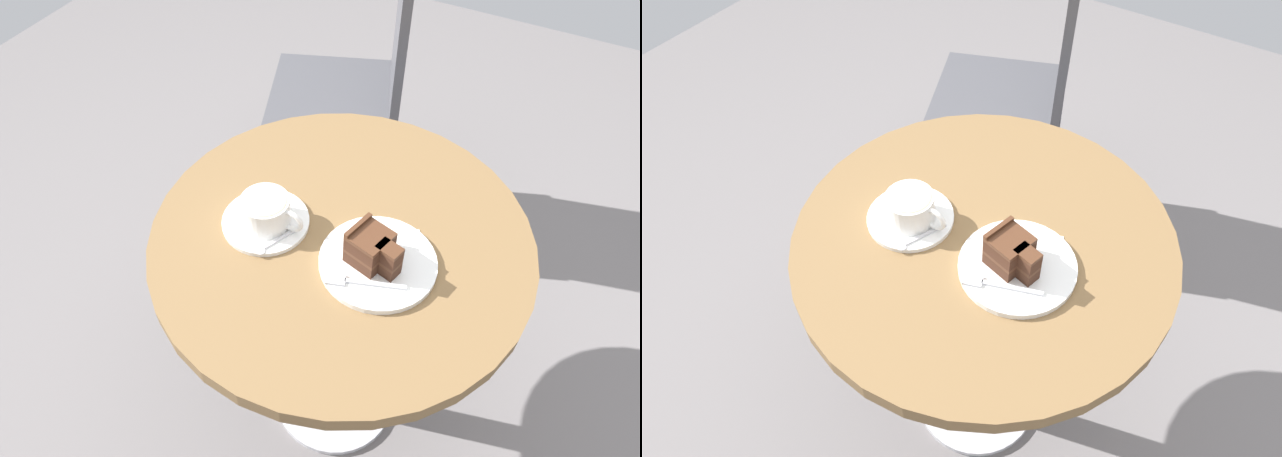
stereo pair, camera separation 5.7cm
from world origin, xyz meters
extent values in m
cube|color=slate|center=(0.00, 0.00, -0.01)|extent=(4.40, 4.40, 0.01)
cylinder|color=brown|center=(0.00, 0.00, 0.68)|extent=(0.70, 0.70, 0.03)
cylinder|color=silver|center=(0.00, 0.00, 0.34)|extent=(0.07, 0.07, 0.64)
cylinder|color=silver|center=(0.00, 0.00, 0.01)|extent=(0.32, 0.32, 0.02)
cylinder|color=white|center=(-0.14, -0.04, 0.70)|extent=(0.16, 0.16, 0.01)
cylinder|color=white|center=(-0.13, -0.04, 0.73)|extent=(0.09, 0.09, 0.06)
cylinder|color=#D6B789|center=(-0.13, -0.04, 0.76)|extent=(0.08, 0.08, 0.00)
torus|color=white|center=(-0.08, -0.04, 0.73)|extent=(0.05, 0.01, 0.05)
cube|color=silver|center=(-0.09, -0.06, 0.71)|extent=(0.04, 0.08, 0.00)
ellipsoid|color=silver|center=(-0.11, -0.11, 0.71)|extent=(0.02, 0.02, 0.00)
cylinder|color=white|center=(0.09, -0.03, 0.70)|extent=(0.21, 0.21, 0.01)
cube|color=#422619|center=(0.07, -0.04, 0.72)|extent=(0.08, 0.08, 0.02)
cube|color=#422619|center=(0.11, -0.05, 0.72)|extent=(0.05, 0.04, 0.02)
cube|color=#4C2B19|center=(0.07, -0.04, 0.74)|extent=(0.08, 0.08, 0.01)
cube|color=#4C2B19|center=(0.11, -0.05, 0.74)|extent=(0.05, 0.04, 0.01)
cube|color=#422619|center=(0.07, -0.04, 0.75)|extent=(0.08, 0.08, 0.02)
cube|color=#422619|center=(0.11, -0.05, 0.75)|extent=(0.05, 0.04, 0.02)
cube|color=#4C2B19|center=(0.07, -0.04, 0.77)|extent=(0.08, 0.08, 0.01)
cube|color=#4C2B19|center=(0.11, -0.05, 0.77)|extent=(0.05, 0.04, 0.01)
cube|color=#4C2B19|center=(0.04, -0.03, 0.74)|extent=(0.02, 0.06, 0.07)
cube|color=silver|center=(0.10, -0.08, 0.71)|extent=(0.10, 0.04, 0.00)
cube|color=silver|center=(0.04, -0.11, 0.71)|extent=(0.04, 0.03, 0.00)
cube|color=silver|center=(0.09, -0.02, 0.70)|extent=(0.19, 0.19, 0.00)
cube|color=silver|center=(0.10, -0.04, 0.70)|extent=(0.18, 0.18, 0.00)
cylinder|color=#4C4C51|center=(-0.55, 0.75, 0.22)|extent=(0.02, 0.02, 0.45)
cylinder|color=#4C4C51|center=(-0.43, 0.45, 0.22)|extent=(0.02, 0.02, 0.45)
cylinder|color=#4C4C51|center=(-0.25, 0.87, 0.22)|extent=(0.02, 0.02, 0.45)
cylinder|color=#4C4C51|center=(-0.13, 0.56, 0.22)|extent=(0.02, 0.02, 0.45)
cube|color=#4C4C51|center=(-0.34, 0.66, 0.46)|extent=(0.49, 0.49, 0.02)
cube|color=#4C4C51|center=(-0.17, 0.72, 0.70)|extent=(0.15, 0.35, 0.47)
camera|label=1|loc=(0.27, -0.61, 1.49)|focal=32.00mm
camera|label=2|loc=(0.32, -0.58, 1.49)|focal=32.00mm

